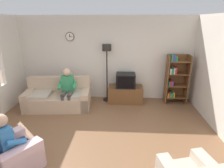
{
  "coord_description": "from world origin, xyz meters",
  "views": [
    {
      "loc": [
        0.55,
        -3.42,
        2.53
      ],
      "look_at": [
        0.31,
        0.81,
        1.09
      ],
      "focal_mm": 29.97,
      "sensor_mm": 36.0,
      "label": 1
    }
  ],
  "objects_px": {
    "floor_lamp": "(107,57)",
    "tv_stand": "(125,94)",
    "couch": "(58,98)",
    "armchair_near_window": "(8,157)",
    "bookshelf": "(175,78)",
    "tv": "(126,80)",
    "person_in_left_armchair": "(10,139)",
    "person_on_couch": "(67,87)"
  },
  "relations": [
    {
      "from": "tv_stand",
      "to": "bookshelf",
      "type": "relative_size",
      "value": 0.7
    },
    {
      "from": "couch",
      "to": "tv",
      "type": "distance_m",
      "value": 2.15
    },
    {
      "from": "couch",
      "to": "tv_stand",
      "type": "bearing_deg",
      "value": 15.12
    },
    {
      "from": "tv_stand",
      "to": "bookshelf",
      "type": "bearing_deg",
      "value": 2.71
    },
    {
      "from": "bookshelf",
      "to": "armchair_near_window",
      "type": "height_order",
      "value": "bookshelf"
    },
    {
      "from": "armchair_near_window",
      "to": "tv_stand",
      "type": "bearing_deg",
      "value": 56.73
    },
    {
      "from": "floor_lamp",
      "to": "armchair_near_window",
      "type": "height_order",
      "value": "floor_lamp"
    },
    {
      "from": "tv_stand",
      "to": "person_in_left_armchair",
      "type": "height_order",
      "value": "person_in_left_armchair"
    },
    {
      "from": "couch",
      "to": "person_on_couch",
      "type": "relative_size",
      "value": 1.59
    },
    {
      "from": "tv_stand",
      "to": "floor_lamp",
      "type": "relative_size",
      "value": 0.59
    },
    {
      "from": "bookshelf",
      "to": "person_on_couch",
      "type": "bearing_deg",
      "value": -167.3
    },
    {
      "from": "bookshelf",
      "to": "armchair_near_window",
      "type": "relative_size",
      "value": 1.33
    },
    {
      "from": "bookshelf",
      "to": "person_in_left_armchair",
      "type": "relative_size",
      "value": 1.4
    },
    {
      "from": "couch",
      "to": "person_in_left_armchair",
      "type": "bearing_deg",
      "value": -89.25
    },
    {
      "from": "couch",
      "to": "tv_stand",
      "type": "xyz_separation_m",
      "value": [
        2.04,
        0.55,
        -0.05
      ]
    },
    {
      "from": "person_on_couch",
      "to": "person_in_left_armchair",
      "type": "distance_m",
      "value": 2.42
    },
    {
      "from": "tv_stand",
      "to": "person_on_couch",
      "type": "bearing_deg",
      "value": -158.74
    },
    {
      "from": "tv",
      "to": "person_on_couch",
      "type": "relative_size",
      "value": 0.48
    },
    {
      "from": "floor_lamp",
      "to": "bookshelf",
      "type": "bearing_deg",
      "value": -0.66
    },
    {
      "from": "couch",
      "to": "person_in_left_armchair",
      "type": "height_order",
      "value": "person_in_left_armchair"
    },
    {
      "from": "armchair_near_window",
      "to": "person_in_left_armchair",
      "type": "distance_m",
      "value": 0.33
    },
    {
      "from": "tv",
      "to": "couch",
      "type": "bearing_deg",
      "value": -165.52
    },
    {
      "from": "tv_stand",
      "to": "person_in_left_armchair",
      "type": "xyz_separation_m",
      "value": [
        -2.01,
        -3.06,
        0.34
      ]
    },
    {
      "from": "bookshelf",
      "to": "person_on_couch",
      "type": "relative_size",
      "value": 1.26
    },
    {
      "from": "tv",
      "to": "bookshelf",
      "type": "distance_m",
      "value": 1.56
    },
    {
      "from": "tv_stand",
      "to": "person_on_couch",
      "type": "distance_m",
      "value": 1.87
    },
    {
      "from": "tv_stand",
      "to": "person_in_left_armchair",
      "type": "bearing_deg",
      "value": -123.27
    },
    {
      "from": "tv_stand",
      "to": "tv",
      "type": "distance_m",
      "value": 0.48
    },
    {
      "from": "couch",
      "to": "armchair_near_window",
      "type": "bearing_deg",
      "value": -90.36
    },
    {
      "from": "bookshelf",
      "to": "armchair_near_window",
      "type": "distance_m",
      "value": 4.86
    },
    {
      "from": "bookshelf",
      "to": "person_in_left_armchair",
      "type": "xyz_separation_m",
      "value": [
        -3.57,
        -3.13,
        -0.2
      ]
    },
    {
      "from": "couch",
      "to": "tv",
      "type": "bearing_deg",
      "value": 14.48
    },
    {
      "from": "tv",
      "to": "person_in_left_armchair",
      "type": "xyz_separation_m",
      "value": [
        -2.01,
        -3.03,
        -0.14
      ]
    },
    {
      "from": "floor_lamp",
      "to": "armchair_near_window",
      "type": "bearing_deg",
      "value": -114.22
    },
    {
      "from": "tv",
      "to": "bookshelf",
      "type": "bearing_deg",
      "value": 3.61
    },
    {
      "from": "couch",
      "to": "tv",
      "type": "relative_size",
      "value": 3.28
    },
    {
      "from": "couch",
      "to": "floor_lamp",
      "type": "xyz_separation_m",
      "value": [
        1.44,
        0.65,
        1.14
      ]
    },
    {
      "from": "person_in_left_armchair",
      "to": "tv",
      "type": "bearing_deg",
      "value": 56.52
    },
    {
      "from": "tv",
      "to": "floor_lamp",
      "type": "distance_m",
      "value": 0.94
    },
    {
      "from": "floor_lamp",
      "to": "tv_stand",
      "type": "bearing_deg",
      "value": -9.34
    },
    {
      "from": "armchair_near_window",
      "to": "person_in_left_armchair",
      "type": "height_order",
      "value": "person_in_left_armchair"
    },
    {
      "from": "person_on_couch",
      "to": "person_in_left_armchair",
      "type": "relative_size",
      "value": 1.11
    }
  ]
}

